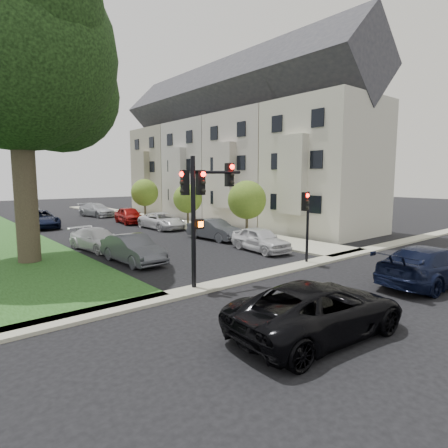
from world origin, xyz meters
TOP-DOWN VIEW (x-y plane):
  - ground at (0.00, 0.00)m, footprint 140.00×140.00m
  - sidewalk_right at (6.75, 24.00)m, footprint 3.50×44.00m
  - sidewalk_cross at (0.00, 2.00)m, footprint 60.00×1.00m
  - house_a at (12.45, 8.00)m, footprint 7.70×7.55m
  - house_b at (12.45, 15.50)m, footprint 7.70×7.55m
  - house_c at (12.45, 23.00)m, footprint 7.70×7.55m
  - house_d at (12.45, 30.50)m, footprint 7.70×7.55m
  - eucalyptus at (-7.72, 11.13)m, footprint 10.53×9.56m
  - small_tree_a at (6.20, 9.99)m, footprint 2.74×2.74m
  - small_tree_b at (6.20, 17.48)m, footprint 2.50×2.50m
  - small_tree_c at (6.20, 25.32)m, footprint 2.77×2.77m
  - traffic_signal_main at (-3.40, 2.23)m, footprint 2.51×0.69m
  - traffic_signal_secondary at (2.94, 2.19)m, footprint 0.46×0.37m
  - car_cross_near at (-3.56, -3.41)m, footprint 5.56×2.89m
  - car_cross_far at (3.99, -3.31)m, footprint 5.67×2.72m
  - car_parked_0 at (3.58, 5.99)m, footprint 2.09×4.31m
  - car_parked_1 at (4.00, 10.95)m, footprint 1.86×4.48m
  - car_parked_2 at (3.96, 18.06)m, footprint 2.35×4.96m
  - car_parked_3 at (3.49, 23.31)m, footprint 2.38×4.75m
  - car_parked_4 at (3.42, 31.35)m, footprint 3.03×5.34m
  - car_parked_5 at (-3.57, 7.94)m, footprint 1.74×4.45m
  - car_parked_6 at (-3.68, 12.44)m, footprint 2.50×4.68m
  - car_parked_8 at (-3.79, 25.20)m, footprint 2.86×5.59m
  - car_parked_9 at (-3.55, 30.30)m, footprint 2.15×4.80m

SIDE VIEW (x-z plane):
  - ground at x=0.00m, z-range 0.00..0.00m
  - sidewalk_right at x=6.75m, z-range 0.00..0.12m
  - sidewalk_cross at x=0.00m, z-range 0.00..0.12m
  - car_parked_6 at x=-3.68m, z-range 0.00..1.29m
  - car_parked_2 at x=3.96m, z-range 0.00..1.37m
  - car_parked_0 at x=3.58m, z-range 0.00..1.42m
  - car_parked_1 at x=4.00m, z-range 0.00..1.44m
  - car_parked_5 at x=-3.57m, z-range 0.00..1.44m
  - car_parked_4 at x=3.42m, z-range 0.00..1.46m
  - car_cross_near at x=-3.56m, z-range 0.00..1.50m
  - car_parked_8 at x=-3.79m, z-range 0.00..1.51m
  - car_parked_9 at x=-3.55m, z-range 0.00..1.53m
  - car_parked_3 at x=3.49m, z-range 0.00..1.55m
  - car_cross_far at x=3.99m, z-range 0.00..1.59m
  - small_tree_b at x=6.20m, z-range 0.62..4.36m
  - traffic_signal_secondary at x=2.94m, z-range 0.72..4.35m
  - small_tree_a at x=6.20m, z-range 0.68..4.79m
  - small_tree_c at x=6.20m, z-range 0.69..4.85m
  - traffic_signal_main at x=-3.40m, z-range 0.97..6.09m
  - house_a at x=12.45m, z-range -1.05..14.92m
  - house_b at x=12.45m, z-range -1.05..14.92m
  - house_c at x=12.45m, z-range -1.05..14.92m
  - house_d at x=12.45m, z-range -1.05..14.92m
  - eucalyptus at x=-7.72m, z-range 2.73..17.65m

